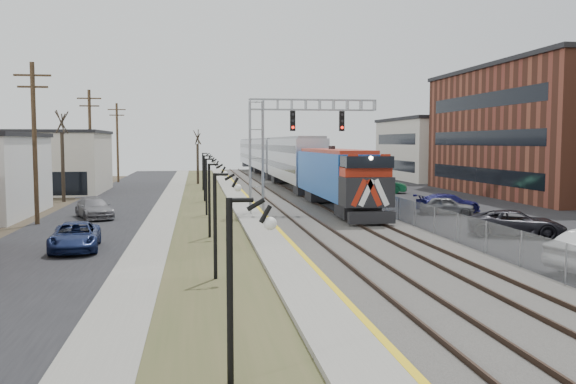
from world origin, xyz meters
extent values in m
plane|color=#473D2D|center=(0.00, 0.00, 0.00)|extent=(160.00, 160.00, 0.00)
cube|color=black|center=(-11.50, 35.00, 0.02)|extent=(7.00, 120.00, 0.04)
cube|color=gray|center=(-7.00, 35.00, 0.04)|extent=(2.00, 120.00, 0.08)
cube|color=#3F4525|center=(-4.00, 35.00, 0.03)|extent=(4.00, 120.00, 0.06)
cube|color=gray|center=(-1.00, 35.00, 0.12)|extent=(2.00, 120.00, 0.24)
cube|color=#595651|center=(4.00, 35.00, 0.10)|extent=(8.00, 120.00, 0.20)
cube|color=black|center=(16.00, 35.00, 0.02)|extent=(16.00, 120.00, 0.04)
cube|color=gold|center=(-0.12, 35.00, 0.24)|extent=(0.24, 120.00, 0.01)
cube|color=#2D2119|center=(1.25, 35.00, 0.28)|extent=(0.08, 120.00, 0.15)
cube|color=#2D2119|center=(2.75, 35.00, 0.28)|extent=(0.08, 120.00, 0.15)
cube|color=#2D2119|center=(4.75, 35.00, 0.28)|extent=(0.08, 120.00, 0.15)
cube|color=#2D2119|center=(6.25, 35.00, 0.28)|extent=(0.08, 120.00, 0.15)
cube|color=#1449A4|center=(5.50, 28.65, 2.47)|extent=(3.00, 17.00, 4.25)
cube|color=black|center=(5.50, 19.95, 0.70)|extent=(2.80, 0.50, 0.70)
cube|color=#A4A8AE|center=(5.50, 48.95, 3.01)|extent=(3.00, 22.00, 5.33)
cube|color=#A4A8AE|center=(5.50, 71.75, 3.01)|extent=(3.00, 22.00, 5.33)
cube|color=#A4A8AE|center=(5.50, 94.55, 3.01)|extent=(3.00, 22.00, 5.33)
cube|color=gray|center=(-0.50, 28.00, 4.00)|extent=(1.00, 1.00, 8.00)
cube|color=gray|center=(3.50, 28.00, 7.75)|extent=(9.00, 0.80, 0.80)
cube|color=black|center=(2.00, 27.55, 6.60)|extent=(0.35, 0.25, 1.40)
cube|color=black|center=(5.50, 27.55, 6.60)|extent=(0.35, 0.25, 1.40)
cylinder|color=black|center=(-4.00, -2.00, 2.00)|extent=(0.14, 0.14, 4.00)
cylinder|color=black|center=(-4.00, 8.00, 2.00)|extent=(0.14, 0.14, 4.00)
cylinder|color=black|center=(-4.00, 18.00, 2.00)|extent=(0.14, 0.14, 4.00)
cylinder|color=black|center=(-4.00, 28.00, 2.00)|extent=(0.14, 0.14, 4.00)
cylinder|color=black|center=(-4.00, 38.00, 2.00)|extent=(0.14, 0.14, 4.00)
cylinder|color=black|center=(-4.00, 50.00, 2.00)|extent=(0.14, 0.14, 4.00)
cylinder|color=#4C3823|center=(-14.50, 25.00, 5.00)|extent=(0.28, 0.28, 10.00)
cylinder|color=#4C3823|center=(-14.50, 45.00, 5.00)|extent=(0.28, 0.28, 10.00)
cylinder|color=#4C3823|center=(-14.50, 65.00, 5.00)|extent=(0.28, 0.28, 10.00)
cube|color=gray|center=(8.20, 35.00, 0.80)|extent=(0.04, 120.00, 1.60)
cube|color=beige|center=(-21.00, 50.00, 3.00)|extent=(14.00, 12.00, 6.00)
cube|color=brown|center=(30.00, 40.00, 6.00)|extent=(16.00, 26.00, 12.00)
cube|color=beige|center=(30.00, 65.00, 4.00)|extent=(16.00, 18.00, 8.00)
cylinder|color=#382D23|center=(-16.00, 40.00, 2.97)|extent=(0.30, 0.30, 5.95)
cylinder|color=#382D23|center=(-4.50, 60.00, 2.45)|extent=(0.30, 0.30, 4.90)
imported|color=black|center=(12.44, 16.02, 0.71)|extent=(5.59, 4.16, 1.41)
imported|color=navy|center=(13.24, 26.93, 0.69)|extent=(5.02, 2.64, 1.39)
imported|color=slate|center=(12.67, 25.82, 0.64)|extent=(4.06, 2.69, 1.28)
imported|color=#0E4627|center=(13.85, 44.31, 0.77)|extent=(4.93, 3.32, 1.54)
imported|color=navy|center=(-10.37, 15.18, 0.65)|extent=(2.62, 4.87, 1.30)
imported|color=slate|center=(-11.48, 27.53, 0.67)|extent=(3.41, 4.98, 1.34)
camera|label=1|loc=(-4.66, -14.49, 5.15)|focal=38.00mm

